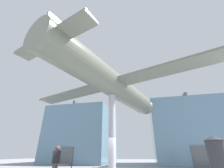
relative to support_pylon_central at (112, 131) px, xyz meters
The scene contains 7 objects.
glass_pavilion_left 17.01m from the support_pylon_central, 119.90° to the left, with size 9.89×11.04×9.29m.
glass_pavilion_right 17.01m from the support_pylon_central, 60.10° to the left, with size 9.89×11.04×9.29m.
support_pylon_central is the anchor object (origin of this frame).
suspended_airplane 4.08m from the support_pylon_central, 70.61° to the left, with size 18.05×16.18×2.94m.
visitor_person 4.39m from the support_pylon_central, 134.12° to the right, with size 0.42×0.45×1.86m.
plaza_bench 6.50m from the support_pylon_central, 152.08° to the left, with size 1.84×1.07×0.50m.
info_kiosk 6.97m from the support_pylon_central, ahead, with size 1.22×1.22×2.45m.
Camera 1 is at (2.62, -11.76, 1.38)m, focal length 24.00 mm.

